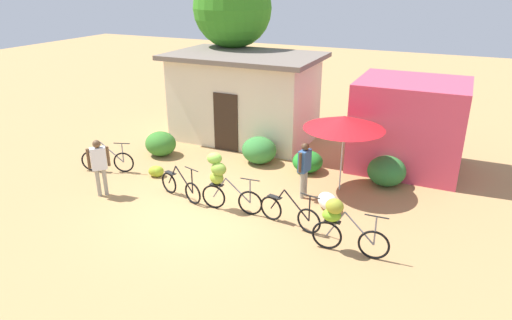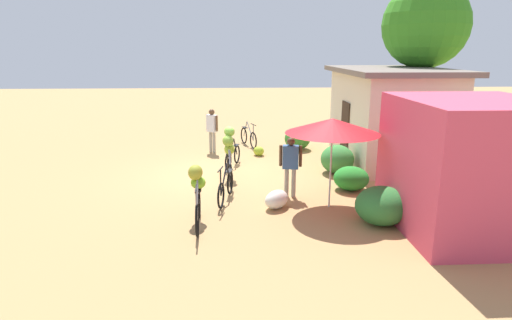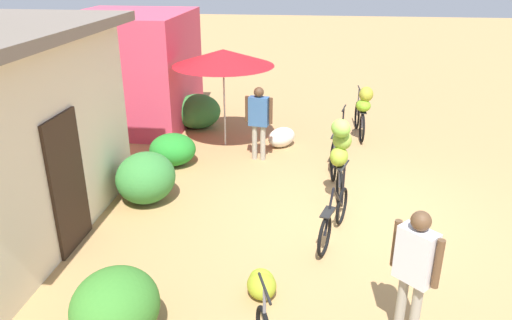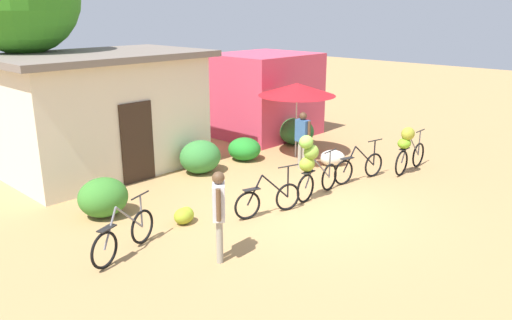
{
  "view_description": "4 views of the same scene",
  "coord_description": "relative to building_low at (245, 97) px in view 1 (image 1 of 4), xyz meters",
  "views": [
    {
      "loc": [
        5.63,
        -8.86,
        5.57
      ],
      "look_at": [
        1.04,
        1.12,
        1.17
      ],
      "focal_mm": 31.98,
      "sensor_mm": 36.0,
      "label": 1
    },
    {
      "loc": [
        12.63,
        0.44,
        3.71
      ],
      "look_at": [
        1.07,
        1.03,
        0.72
      ],
      "focal_mm": 30.25,
      "sensor_mm": 36.0,
      "label": 2
    },
    {
      "loc": [
        -7.4,
        0.77,
        3.96
      ],
      "look_at": [
        0.22,
        1.69,
        0.77
      ],
      "focal_mm": 34.3,
      "sensor_mm": 36.0,
      "label": 3
    },
    {
      "loc": [
        -8.16,
        -6.22,
        4.17
      ],
      "look_at": [
        0.12,
        1.67,
        0.72
      ],
      "focal_mm": 35.33,
      "sensor_mm": 36.0,
      "label": 4
    }
  ],
  "objects": [
    {
      "name": "market_umbrella",
      "position": [
        4.39,
        -2.92,
        0.41
      ],
      "size": [
        2.2,
        2.2,
        2.16
      ],
      "color": "beige",
      "rests_on": "ground"
    },
    {
      "name": "person_bystander",
      "position": [
        -1.42,
        -6.0,
        -0.59
      ],
      "size": [
        0.43,
        0.44,
        1.61
      ],
      "color": "gray",
      "rests_on": "ground"
    },
    {
      "name": "ground_plane",
      "position": [
        1.5,
        -5.63,
        -1.57
      ],
      "size": [
        60.0,
        60.0,
        0.0
      ],
      "primitive_type": "plane",
      "color": "#AB824F"
    },
    {
      "name": "building_low",
      "position": [
        0.0,
        0.0,
        0.0
      ],
      "size": [
        5.32,
        3.4,
        3.1
      ],
      "color": "beige",
      "rests_on": "ground"
    },
    {
      "name": "bicycle_rightmost",
      "position": [
        5.19,
        -6.01,
        -0.83
      ],
      "size": [
        1.69,
        0.41,
        1.27
      ],
      "color": "black",
      "rests_on": "ground"
    },
    {
      "name": "shop_pink",
      "position": [
        5.79,
        -0.35,
        -0.2
      ],
      "size": [
        3.2,
        2.8,
        2.74
      ],
      "primitive_type": "cube",
      "color": "#D0425D",
      "rests_on": "ground"
    },
    {
      "name": "bicycle_leftmost",
      "position": [
        -2.43,
        -4.64,
        -1.21
      ],
      "size": [
        1.6,
        0.59,
        0.96
      ],
      "color": "black",
      "rests_on": "ground"
    },
    {
      "name": "hedge_bush_front_right",
      "position": [
        1.51,
        -2.05,
        -1.13
      ],
      "size": [
        1.12,
        1.01,
        0.87
      ],
      "primitive_type": "ellipsoid",
      "color": "#367E36",
      "rests_on": "ground"
    },
    {
      "name": "banana_pile_on_ground",
      "position": [
        -0.85,
        -4.33,
        -1.41
      ],
      "size": [
        0.57,
        0.49,
        0.33
      ],
      "color": "#91A124",
      "rests_on": "ground"
    },
    {
      "name": "person_vendor",
      "position": [
        3.61,
        -3.78,
        -0.62
      ],
      "size": [
        0.26,
        0.57,
        1.56
      ],
      "color": "gray",
      "rests_on": "ground"
    },
    {
      "name": "bicycle_center_loaded",
      "position": [
        1.95,
        -5.35,
        -0.68
      ],
      "size": [
        1.66,
        0.44,
        1.53
      ],
      "color": "black",
      "rests_on": "ground"
    },
    {
      "name": "hedge_bush_front_left",
      "position": [
        -1.77,
        -2.81,
        -1.16
      ],
      "size": [
        1.04,
        0.97,
        0.82
      ],
      "primitive_type": "ellipsoid",
      "color": "#397C2A",
      "rests_on": "ground"
    },
    {
      "name": "hedge_bush_by_door",
      "position": [
        5.51,
        -2.03,
        -1.15
      ],
      "size": [
        1.08,
        1.15,
        0.84
      ],
      "primitive_type": "ellipsoid",
      "color": "#2F7633",
      "rests_on": "ground"
    },
    {
      "name": "tree_behind_building",
      "position": [
        -1.21,
        1.5,
        2.89
      ],
      "size": [
        2.98,
        2.98,
        6.0
      ],
      "color": "brown",
      "rests_on": "ground"
    },
    {
      "name": "bicycle_near_pile",
      "position": [
        0.64,
        -5.26,
        -1.23
      ],
      "size": [
        1.54,
        0.5,
        1.01
      ],
      "color": "black",
      "rests_on": "ground"
    },
    {
      "name": "bicycle_by_shop",
      "position": [
        3.84,
        -5.43,
        -1.22
      ],
      "size": [
        1.67,
        0.38,
        0.98
      ],
      "color": "black",
      "rests_on": "ground"
    },
    {
      "name": "produce_sack",
      "position": [
        4.43,
        -4.2,
        -1.35
      ],
      "size": [
        0.81,
        0.8,
        0.44
      ],
      "primitive_type": "ellipsoid",
      "rotation": [
        0.0,
        0.0,
        2.39
      ],
      "color": "silver",
      "rests_on": "ground"
    },
    {
      "name": "hedge_bush_mid",
      "position": [
        3.14,
        -2.06,
        -1.25
      ],
      "size": [
        0.93,
        0.95,
        0.64
      ],
      "primitive_type": "ellipsoid",
      "color": "#248629",
      "rests_on": "ground"
    }
  ]
}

